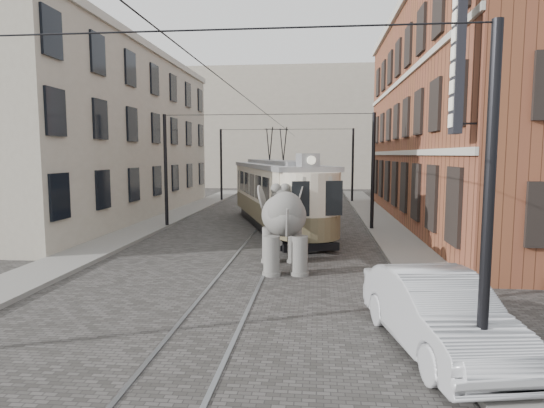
# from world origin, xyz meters

# --- Properties ---
(ground) EXTENTS (120.00, 120.00, 0.00)m
(ground) POSITION_xyz_m (0.00, 0.00, 0.00)
(ground) COLOR #44413E
(tram_rails) EXTENTS (1.54, 80.00, 0.02)m
(tram_rails) POSITION_xyz_m (0.00, 0.00, 0.01)
(tram_rails) COLOR slate
(tram_rails) RESTS_ON ground
(sidewalk_right) EXTENTS (2.00, 60.00, 0.15)m
(sidewalk_right) POSITION_xyz_m (6.00, 0.00, 0.07)
(sidewalk_right) COLOR slate
(sidewalk_right) RESTS_ON ground
(sidewalk_left) EXTENTS (2.00, 60.00, 0.15)m
(sidewalk_left) POSITION_xyz_m (-6.50, 0.00, 0.07)
(sidewalk_left) COLOR slate
(sidewalk_left) RESTS_ON ground
(brick_building) EXTENTS (8.00, 26.00, 12.00)m
(brick_building) POSITION_xyz_m (11.00, 9.00, 6.00)
(brick_building) COLOR brown
(brick_building) RESTS_ON ground
(stucco_building) EXTENTS (7.00, 24.00, 10.00)m
(stucco_building) POSITION_xyz_m (-11.00, 10.00, 5.00)
(stucco_building) COLOR gray
(stucco_building) RESTS_ON ground
(distant_block) EXTENTS (28.00, 10.00, 14.00)m
(distant_block) POSITION_xyz_m (0.00, 40.00, 7.00)
(distant_block) COLOR gray
(distant_block) RESTS_ON ground
(catenary) EXTENTS (11.00, 30.20, 6.00)m
(catenary) POSITION_xyz_m (-0.20, 5.00, 3.00)
(catenary) COLOR black
(catenary) RESTS_ON ground
(tram) EXTENTS (6.60, 13.49, 5.27)m
(tram) POSITION_xyz_m (0.25, 6.44, 2.63)
(tram) COLOR beige
(tram) RESTS_ON ground
(elephant) EXTENTS (3.21, 4.98, 2.85)m
(elephant) POSITION_xyz_m (1.30, -2.19, 1.43)
(elephant) COLOR slate
(elephant) RESTS_ON ground
(parked_car) EXTENTS (2.56, 4.98, 1.57)m
(parked_car) POSITION_xyz_m (4.85, -8.56, 0.78)
(parked_car) COLOR #A4A5A9
(parked_car) RESTS_ON ground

